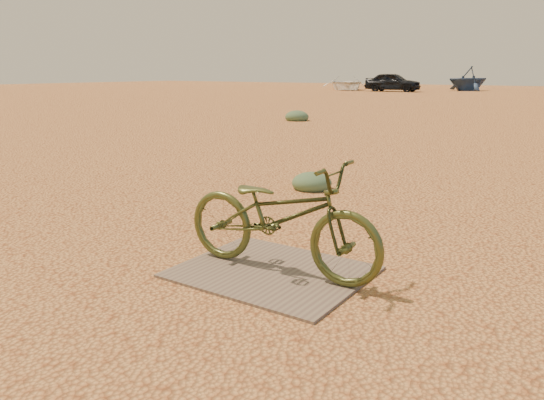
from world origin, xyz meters
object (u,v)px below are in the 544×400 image
Objects in this scene: bicycle at (280,216)px; car at (393,82)px; boat_far_left at (468,78)px; boat_near_left at (346,83)px; plywood_board at (272,272)px.

car is (-13.63, 37.01, 0.24)m from bicycle.
boat_near_left is at bearing -123.04° from boat_far_left.
bicycle is 42.21m from boat_near_left.
boat_far_left is (-9.18, 41.89, 0.50)m from bicycle.
boat_far_left is (-9.12, 41.92, 0.97)m from plywood_board.
bicycle is (0.06, 0.03, 0.47)m from plywood_board.
boat_near_left is 9.80m from boat_far_left.
boat_far_left is at bearing 102.27° from plywood_board.
bicycle is 0.47× the size of boat_far_left.
boat_far_left is at bearing 10.34° from bicycle.
bicycle is 0.41× the size of car.
plywood_board is 42.91m from boat_far_left.
plywood_board is 0.48m from bicycle.
car is 0.79× the size of boat_near_left.
plywood_board is 0.84× the size of bicycle.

